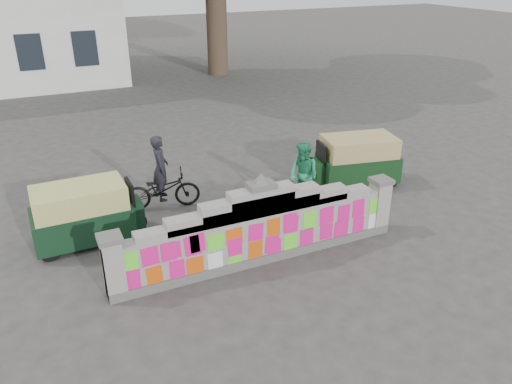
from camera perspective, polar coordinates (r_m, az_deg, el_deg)
ground at (r=10.75m, az=0.54°, el=-7.73°), size 100.00×100.00×0.00m
parapet_wall at (r=10.35m, az=0.57°, el=-4.26°), size 6.48×0.44×2.01m
cyclist_bike at (r=12.91m, az=-10.66°, el=0.28°), size 1.99×1.05×1.00m
cyclist_rider at (r=12.77m, az=-10.78°, el=1.68°), size 0.53×0.69×1.69m
pedestrian at (r=12.68m, az=5.44°, el=1.93°), size 0.88×0.99×1.71m
rickshaw_left at (r=11.70m, az=-18.98°, el=-2.31°), size 2.48×1.19×1.37m
rickshaw_right at (r=14.25m, az=11.33°, el=3.62°), size 2.58×1.57×1.39m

